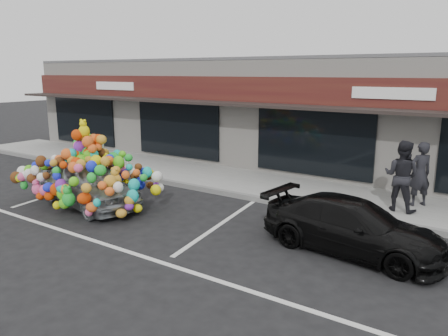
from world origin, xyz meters
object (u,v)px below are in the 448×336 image
Objects in this scene: toy_car at (88,178)px; pedestrian_b at (401,176)px; pedestrian_a at (420,174)px; black_sedan at (353,226)px.

toy_car reaches higher than pedestrian_b.
toy_car is at bearing 35.09° from pedestrian_b.
pedestrian_a is 0.95× the size of pedestrian_b.
pedestrian_a is (0.57, 3.83, 0.47)m from black_sedan.
toy_car is 2.31× the size of pedestrian_b.
pedestrian_b reaches higher than pedestrian_a.
pedestrian_b is (7.59, 4.07, 0.29)m from toy_car.
pedestrian_b is at bearing 1.02° from black_sedan.
toy_car is 7.40m from black_sedan.
pedestrian_a is at bearing -106.01° from pedestrian_b.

